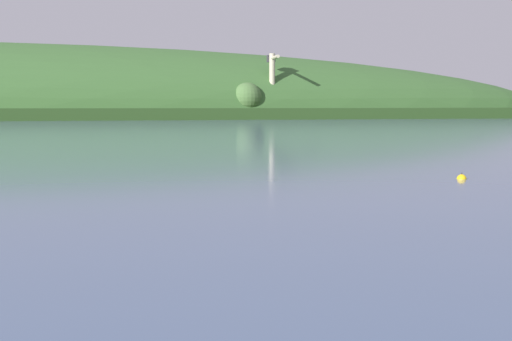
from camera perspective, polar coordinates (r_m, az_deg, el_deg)
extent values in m
sphere|color=#476B38|center=(223.42, -0.70, 5.69)|extent=(9.13, 9.13, 9.13)
cube|color=#4C4C51|center=(227.65, 1.26, 4.32)|extent=(4.44, 4.44, 2.00)
cylinder|color=#BCB293|center=(227.74, 1.26, 6.82)|extent=(1.79, 1.79, 17.92)
cylinder|color=#BCB293|center=(223.88, 1.47, 8.78)|extent=(2.43, 10.78, 0.99)
cube|color=#333338|center=(230.00, 1.17, 8.68)|extent=(2.72, 2.04, 2.15)
sphere|color=yellow|center=(40.35, 15.69, -0.64)|extent=(0.51, 0.51, 0.51)
cylinder|color=black|center=(40.32, 15.70, -0.22)|extent=(0.04, 0.04, 0.08)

